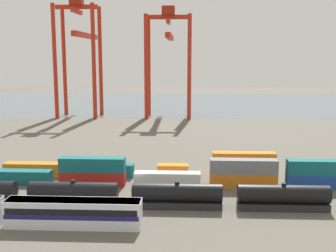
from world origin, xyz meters
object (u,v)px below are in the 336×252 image
object	(u,v)px
shipping_container_2	(19,177)
shipping_container_11	(35,169)
freight_tank_row	(125,195)
gantry_crane_central	(169,50)
passenger_train	(4,211)
gantry_crane_west	(80,45)

from	to	relation	value
shipping_container_2	shipping_container_11	distance (m)	5.62
freight_tank_row	shipping_container_11	world-z (taller)	freight_tank_row
freight_tank_row	shipping_container_2	world-z (taller)	freight_tank_row
shipping_container_2	gantry_crane_central	xyz separation A→B (m)	(23.78, 90.35, 24.65)
passenger_train	freight_tank_row	distance (m)	17.93
shipping_container_2	gantry_crane_west	bearing A→B (deg)	96.93
gantry_crane_central	shipping_container_2	bearing A→B (deg)	-104.75
passenger_train	shipping_container_2	distance (m)	19.96
freight_tank_row	gantry_crane_west	world-z (taller)	gantry_crane_west
shipping_container_11	gantry_crane_central	size ratio (longest dim) A/B	0.29
passenger_train	shipping_container_11	xyz separation A→B (m)	(-4.62, 24.70, -0.84)
freight_tank_row	gantry_crane_central	bearing A→B (deg)	88.73
freight_tank_row	gantry_crane_central	xyz separation A→B (m)	(2.25, 101.40, 23.94)
shipping_container_2	gantry_crane_central	world-z (taller)	gantry_crane_central
freight_tank_row	shipping_container_2	distance (m)	24.21
freight_tank_row	gantry_crane_west	bearing A→B (deg)	107.77
passenger_train	gantry_crane_west	bearing A→B (deg)	98.58
shipping_container_2	freight_tank_row	bearing A→B (deg)	-27.17
gantry_crane_west	gantry_crane_central	world-z (taller)	gantry_crane_west
shipping_container_11	gantry_crane_west	size ratio (longest dim) A/B	0.26
freight_tank_row	gantry_crane_central	world-z (taller)	gantry_crane_central
shipping_container_2	gantry_crane_west	world-z (taller)	gantry_crane_west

